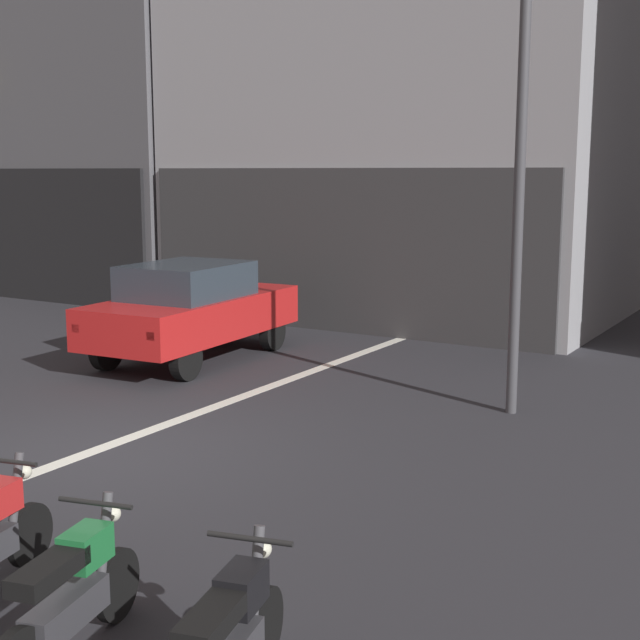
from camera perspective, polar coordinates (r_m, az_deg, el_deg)
name	(u,v)px	position (r m, az deg, el deg)	size (l,w,h in m)	color
ground_plane	(87,453)	(10.41, -14.76, -8.32)	(120.00, 120.00, 0.00)	#2B2B30
lane_centre_line	(348,358)	(15.04, 1.81, -2.46)	(0.20, 18.00, 0.01)	silver
building_corner_left	(130,4)	(26.64, -12.12, 19.27)	(8.90, 9.03, 15.46)	#56565B
building_mid_block	(430,61)	(21.29, 7.12, 16.23)	(9.22, 8.68, 11.29)	#9E9EA3
car_red_crossing_near	(192,308)	(14.90, -8.28, 0.77)	(2.04, 4.21, 1.64)	black
street_lamp	(522,122)	(11.57, 12.86, 12.31)	(0.36, 0.36, 6.06)	#47474C
motorcycle_green_row_right_mid	(71,595)	(6.16, -15.76, -16.66)	(0.58, 1.64, 0.98)	black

